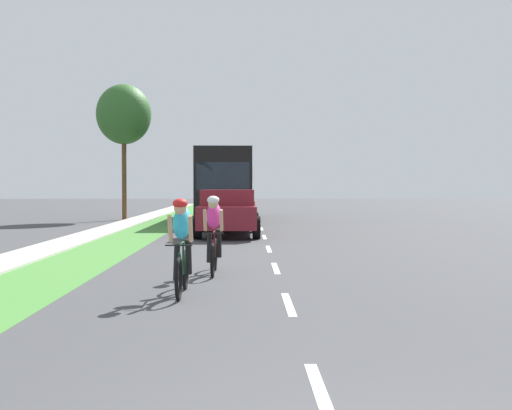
# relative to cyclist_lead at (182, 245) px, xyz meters

# --- Properties ---
(ground_plane) EXTENTS (120.00, 120.00, 0.00)m
(ground_plane) POSITION_rel_cyclist_lead_xyz_m (1.68, 13.22, -0.81)
(ground_plane) COLOR #424244
(grass_verge) EXTENTS (1.94, 70.00, 0.01)m
(grass_verge) POSITION_rel_cyclist_lead_xyz_m (-2.88, 13.22, -0.81)
(grass_verge) COLOR #478438
(grass_verge) RESTS_ON ground_plane
(sidewalk_concrete) EXTENTS (1.31, 70.00, 0.10)m
(sidewalk_concrete) POSITION_rel_cyclist_lead_xyz_m (-4.51, 13.22, -0.81)
(sidewalk_concrete) COLOR #B2ADA3
(sidewalk_concrete) RESTS_ON ground_plane
(lane_markings_center) EXTENTS (0.12, 53.80, 0.01)m
(lane_markings_center) POSITION_rel_cyclist_lead_xyz_m (1.68, 17.22, -0.81)
(lane_markings_center) COLOR white
(lane_markings_center) RESTS_ON ground_plane
(cyclist_lead) EXTENTS (0.42, 1.72, 1.58)m
(cyclist_lead) POSITION_rel_cyclist_lead_xyz_m (0.00, 0.00, 0.00)
(cyclist_lead) COLOR black
(cyclist_lead) RESTS_ON ground_plane
(cyclist_trailing) EXTENTS (0.42, 1.72, 1.58)m
(cyclist_trailing) POSITION_rel_cyclist_lead_xyz_m (0.39, 2.37, 0.00)
(cyclist_trailing) COLOR black
(cyclist_trailing) RESTS_ON ground_plane
(pickup_maroon) EXTENTS (2.22, 5.10, 1.64)m
(pickup_maroon) POSITION_rel_cyclist_lead_xyz_m (0.41, 11.91, 0.02)
(pickup_maroon) COLOR maroon
(pickup_maroon) RESTS_ON ground_plane
(bus_black) EXTENTS (2.78, 11.60, 3.48)m
(bus_black) POSITION_rel_cyclist_lead_xyz_m (0.06, 21.88, 1.17)
(bus_black) COLOR black
(bus_black) RESTS_ON ground_plane
(street_tree_near) EXTENTS (2.81, 2.81, 7.01)m
(street_tree_near) POSITION_rel_cyclist_lead_xyz_m (-5.27, 21.96, 4.62)
(street_tree_near) COLOR brown
(street_tree_near) RESTS_ON ground_plane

